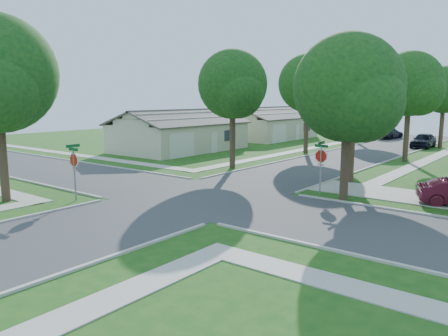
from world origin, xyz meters
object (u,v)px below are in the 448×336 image
object	(u,v)px
tree_w_far	(358,97)
house_nw_far	(268,127)
tree_ne_corner	(349,93)
stop_sign_ne	(321,158)
tree_w_mid	(308,86)
tree_e_near	(355,93)
stop_sign_sw	(74,162)
tree_e_far	(445,92)
car_curb_east	(423,140)
tree_e_mid	(410,87)
house_nw_near	(180,136)
car_curb_west	(389,133)
tree_w_near	(233,88)

from	to	relation	value
tree_w_far	house_nw_far	bearing A→B (deg)	-169.95
tree_ne_corner	stop_sign_ne	bearing A→B (deg)	163.45
tree_w_mid	tree_w_far	xyz separation A→B (m)	(-0.01, 13.00, -0.98)
stop_sign_ne	tree_e_near	distance (m)	5.62
stop_sign_sw	tree_w_far	distance (m)	38.86
tree_e_near	tree_e_far	size ratio (longest dim) A/B	0.95
tree_e_near	tree_e_far	bearing A→B (deg)	90.00
stop_sign_sw	tree_e_near	xyz separation A→B (m)	(9.45, 13.71, 3.61)
tree_w_mid	car_curb_east	world-z (taller)	tree_w_mid
house_nw_far	tree_e_far	bearing A→B (deg)	5.53
stop_sign_ne	tree_e_far	size ratio (longest dim) A/B	0.34
tree_w_far	house_nw_far	xyz separation A→B (m)	(-11.34, -2.01, -3.99)
tree_e_near	tree_ne_corner	world-z (taller)	tree_ne_corner
house_nw_far	car_curb_east	size ratio (longest dim) A/B	2.88
stop_sign_ne	tree_e_far	distance (m)	29.57
tree_e_mid	tree_w_far	xyz separation A→B (m)	(-9.41, 13.00, -0.75)
stop_sign_sw	stop_sign_ne	world-z (taller)	same
tree_w_far	house_nw_near	size ratio (longest dim) A/B	0.59
tree_w_far	car_curb_west	distance (m)	9.16
tree_w_mid	house_nw_near	xyz separation A→B (m)	(-11.35, -6.01, -4.97)
tree_e_mid	stop_sign_sw	bearing A→B (deg)	-110.20
house_nw_near	stop_sign_sw	bearing A→B (deg)	-60.17
tree_w_near	tree_w_far	size ratio (longest dim) A/B	1.12
stop_sign_ne	tree_w_near	world-z (taller)	tree_w_near
tree_w_mid	car_curb_west	distance (m)	21.51
tree_e_far	car_curb_east	bearing A→B (deg)	-149.04
tree_w_far	house_nw_near	world-z (taller)	tree_w_far
house_nw_near	tree_w_near	bearing A→B (deg)	-27.83
car_curb_west	stop_sign_sw	bearing A→B (deg)	95.20
tree_w_mid	tree_e_mid	bearing A→B (deg)	-0.00
house_nw_near	car_curb_east	world-z (taller)	house_nw_near
house_nw_far	car_curb_west	xyz separation A→B (m)	(12.79, 9.69, -0.77)
tree_e_far	car_curb_west	distance (m)	12.23
car_curb_east	car_curb_west	distance (m)	10.73
house_nw_far	house_nw_near	bearing A→B (deg)	-90.00
tree_ne_corner	house_nw_near	bearing A→B (deg)	154.23
house_nw_near	car_curb_east	bearing A→B (deg)	43.29
stop_sign_sw	tree_e_near	bearing A→B (deg)	55.41
tree_e_far	tree_ne_corner	world-z (taller)	tree_e_far
tree_w_mid	house_nw_near	bearing A→B (deg)	-152.10
stop_sign_sw	car_curb_east	bearing A→B (deg)	78.19
stop_sign_sw	tree_e_near	distance (m)	17.04
stop_sign_sw	tree_w_near	xyz separation A→B (m)	(0.06, 13.71, 4.08)
tree_e_near	house_nw_near	distance (m)	21.98
stop_sign_sw	tree_w_mid	world-z (taller)	tree_w_mid
tree_e_far	tree_w_far	distance (m)	9.42
stop_sign_ne	tree_e_near	world-z (taller)	tree_e_near
stop_sign_sw	stop_sign_ne	distance (m)	13.29
tree_w_near	car_curb_west	xyz separation A→B (m)	(1.44, 32.69, -5.37)
tree_ne_corner	car_curb_east	distance (m)	29.43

